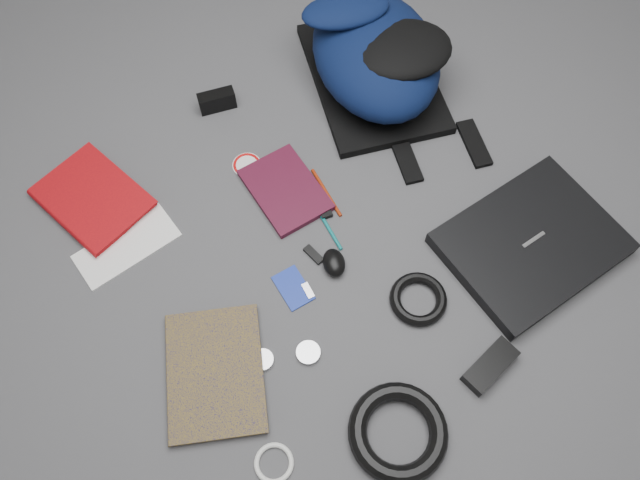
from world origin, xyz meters
TOP-DOWN VIEW (x-y plane):
  - ground at (0.00, 0.00)m, footprint 4.00×4.00m
  - backpack at (0.40, 0.33)m, footprint 0.48×0.58m
  - laptop at (0.40, -0.29)m, footprint 0.39×0.30m
  - textbook_red at (-0.48, 0.39)m, footprint 0.25×0.30m
  - comic_book at (-0.45, -0.08)m, footprint 0.31×0.34m
  - envelope at (-0.38, 0.25)m, footprint 0.24×0.12m
  - dvd_case at (0.01, 0.17)m, footprint 0.16×0.22m
  - compact_camera at (0.01, 0.49)m, footprint 0.10×0.06m
  - sticker_disc at (-0.03, 0.29)m, footprint 0.09×0.09m
  - pen_teal at (0.04, 0.03)m, footprint 0.03×0.15m
  - pen_red at (0.09, 0.11)m, footprint 0.03×0.15m
  - id_badge at (-0.12, -0.06)m, footprint 0.07×0.10m
  - usb_black at (-0.03, -0.02)m, footprint 0.03×0.06m
  - usb_silver at (-0.09, -0.08)m, footprint 0.02×0.04m
  - key_fob at (0.06, 0.07)m, footprint 0.04×0.05m
  - mouse at (-0.01, -0.07)m, footprint 0.07×0.09m
  - headphone_left at (-0.17, -0.21)m, footprint 0.05×0.05m
  - headphone_right at (-0.26, -0.16)m, footprint 0.05×0.05m
  - cable_coil at (0.10, -0.24)m, footprint 0.13×0.13m
  - power_brick at (0.13, -0.45)m, footprint 0.14×0.07m
  - power_cord_coil at (-0.12, -0.45)m, footprint 0.21×0.21m
  - white_cable_coil at (-0.36, -0.35)m, footprint 0.08×0.08m

SIDE VIEW (x-z plane):
  - ground at x=0.00m, z-range 0.00..0.00m
  - sticker_disc at x=-0.03m, z-range 0.00..0.00m
  - envelope at x=-0.38m, z-range 0.00..0.00m
  - id_badge at x=-0.12m, z-range 0.00..0.00m
  - usb_silver at x=-0.09m, z-range 0.00..0.01m
  - pen_red at x=0.09m, z-range 0.00..0.01m
  - pen_teal at x=0.04m, z-range 0.00..0.01m
  - usb_black at x=-0.03m, z-range 0.00..0.01m
  - white_cable_coil at x=-0.36m, z-range 0.00..0.01m
  - headphone_right at x=-0.26m, z-range 0.00..0.01m
  - headphone_left at x=-0.17m, z-range 0.00..0.01m
  - key_fob at x=0.06m, z-range 0.00..0.01m
  - dvd_case at x=0.01m, z-range 0.00..0.02m
  - comic_book at x=-0.45m, z-range 0.00..0.02m
  - cable_coil at x=0.10m, z-range 0.00..0.03m
  - textbook_red at x=-0.48m, z-range 0.00..0.03m
  - power_brick at x=0.13m, z-range 0.00..0.03m
  - mouse at x=-0.01m, z-range 0.00..0.04m
  - laptop at x=0.40m, z-range 0.00..0.04m
  - power_cord_coil at x=-0.12m, z-range 0.00..0.04m
  - compact_camera at x=0.01m, z-range 0.00..0.05m
  - backpack at x=0.40m, z-range 0.00..0.20m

